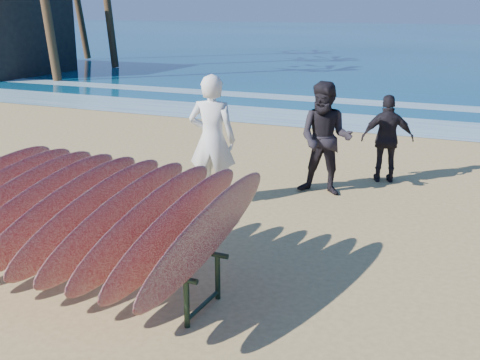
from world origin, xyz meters
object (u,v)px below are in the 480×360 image
at_px(person_dark_a, 325,139).
at_px(person_white, 212,140).
at_px(surfboard_rack, 81,211).
at_px(person_dark_b, 387,139).

bearing_deg(person_dark_a, person_white, -144.07).
height_order(person_white, person_dark_a, person_white).
bearing_deg(person_white, person_dark_a, -152.51).
height_order(surfboard_rack, person_dark_b, person_dark_b).
xyz_separation_m(person_dark_a, person_dark_b, (0.78, 1.14, -0.16)).
bearing_deg(surfboard_rack, person_dark_a, 72.58).
distance_m(surfboard_rack, person_white, 3.18).
distance_m(person_white, person_dark_b, 3.22).
xyz_separation_m(surfboard_rack, person_dark_a, (1.45, 4.34, 0.06)).
bearing_deg(person_dark_b, surfboard_rack, 51.20).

